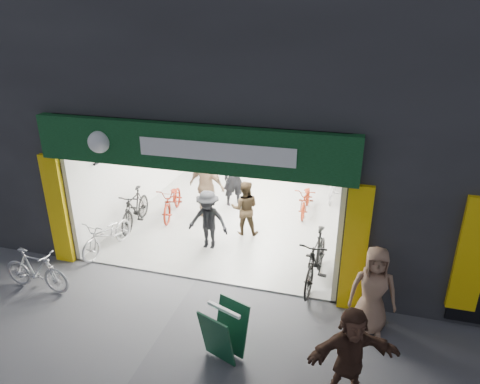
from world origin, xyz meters
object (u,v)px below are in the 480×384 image
at_px(pedestrian_near, 373,291).
at_px(bike_right_front, 316,259).
at_px(bike_left_front, 107,234).
at_px(sandwich_board, 224,331).
at_px(parked_bike, 36,270).

bearing_deg(pedestrian_near, bike_right_front, 127.31).
bearing_deg(pedestrian_near, bike_left_front, 163.23).
bearing_deg(bike_right_front, pedestrian_near, -41.49).
height_order(bike_left_front, sandwich_board, sandwich_board).
distance_m(bike_right_front, sandwich_board, 2.85).
height_order(pedestrian_near, sandwich_board, pedestrian_near).
bearing_deg(sandwich_board, parked_bike, -168.98).
bearing_deg(parked_bike, bike_right_front, -69.94).
distance_m(bike_left_front, parked_bike, 1.89).
bearing_deg(sandwich_board, bike_left_front, 166.81).
relative_size(bike_left_front, bike_right_front, 0.87).
bearing_deg(pedestrian_near, sandwich_board, -155.26).
bearing_deg(bike_right_front, parked_bike, -156.28).
distance_m(bike_left_front, bike_right_front, 5.00).
xyz_separation_m(bike_left_front, bike_right_front, (5.00, 0.00, 0.14)).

